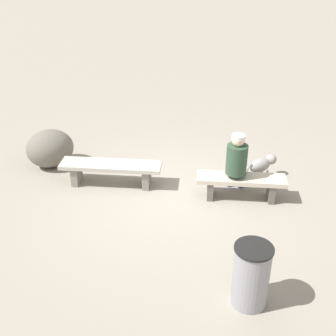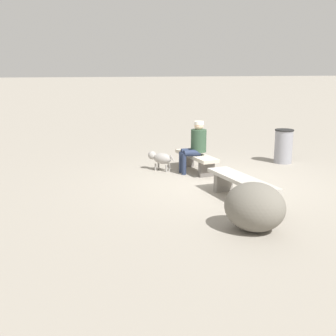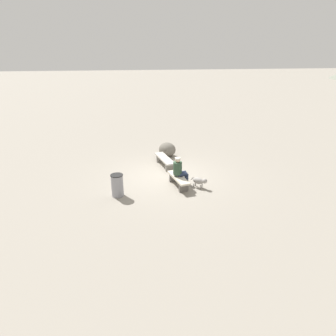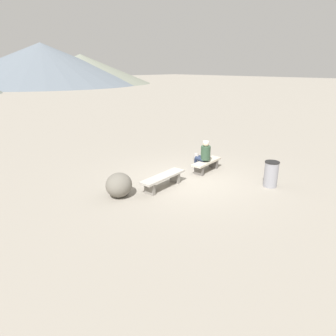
{
  "view_description": "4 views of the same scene",
  "coord_description": "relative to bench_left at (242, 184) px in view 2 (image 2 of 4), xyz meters",
  "views": [
    {
      "loc": [
        1.44,
        -6.41,
        4.11
      ],
      "look_at": [
        -0.18,
        0.37,
        0.35
      ],
      "focal_mm": 46.46,
      "sensor_mm": 36.0,
      "label": 1
    },
    {
      "loc": [
        -8.18,
        3.42,
        2.4
      ],
      "look_at": [
        0.16,
        1.18,
        0.37
      ],
      "focal_mm": 45.78,
      "sensor_mm": 36.0,
      "label": 2
    },
    {
      "loc": [
        11.48,
        -2.49,
        4.98
      ],
      "look_at": [
        0.7,
        -0.11,
        0.66
      ],
      "focal_mm": 30.61,
      "sensor_mm": 36.0,
      "label": 3
    },
    {
      "loc": [
        -7.65,
        -6.76,
        3.84
      ],
      "look_at": [
        -0.54,
        0.6,
        0.43
      ],
      "focal_mm": 32.78,
      "sensor_mm": 36.0,
      "label": 4
    }
  ],
  "objects": [
    {
      "name": "seated_person",
      "position": [
        2.26,
        0.14,
        0.38
      ],
      "size": [
        0.36,
        0.62,
        1.21
      ],
      "rotation": [
        0.0,
        0.0,
        0.02
      ],
      "color": "#2D4733",
      "rests_on": "ground"
    },
    {
      "name": "dog",
      "position": [
        2.69,
        0.87,
        -0.02
      ],
      "size": [
        0.55,
        0.56,
        0.45
      ],
      "rotation": [
        0.0,
        0.0,
        0.79
      ],
      "color": "gray",
      "rests_on": "ground"
    },
    {
      "name": "trash_bin",
      "position": [
        2.69,
        -2.39,
        0.11
      ],
      "size": [
        0.48,
        0.48,
        0.87
      ],
      "color": "gray",
      "rests_on": "ground"
    },
    {
      "name": "bench_right",
      "position": [
        2.37,
        0.08,
        -0.01
      ],
      "size": [
        1.57,
        0.61,
        0.42
      ],
      "rotation": [
        0.0,
        0.0,
        0.14
      ],
      "color": "#605B56",
      "rests_on": "ground"
    },
    {
      "name": "ground",
      "position": [
        1.21,
        -0.15,
        -0.35
      ],
      "size": [
        210.0,
        210.0,
        0.06
      ],
      "primitive_type": "cube",
      "color": "gray"
    },
    {
      "name": "bench_left",
      "position": [
        0.0,
        0.0,
        0.0
      ],
      "size": [
        1.89,
        0.69,
        0.43
      ],
      "rotation": [
        0.0,
        0.0,
        0.14
      ],
      "color": "gray",
      "rests_on": "ground"
    },
    {
      "name": "boulder",
      "position": [
        -1.44,
        0.45,
        0.05
      ],
      "size": [
        1.23,
        1.22,
        0.74
      ],
      "primitive_type": "ellipsoid",
      "rotation": [
        0.0,
        0.0,
        2.3
      ],
      "color": "#6B665B",
      "rests_on": "ground"
    }
  ]
}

